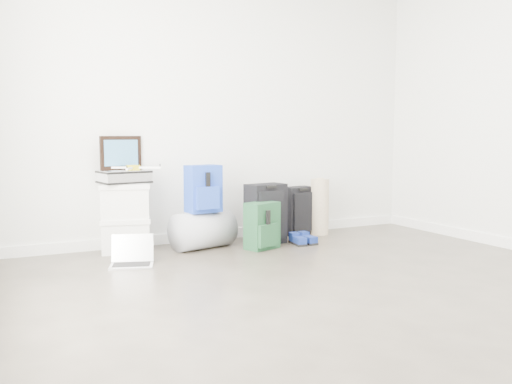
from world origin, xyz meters
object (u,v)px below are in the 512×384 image
laptop (132,258)px  boxes_stack (125,217)px  briefcase (124,177)px  carry_on (298,211)px  duffel_bag (203,230)px  large_suitcase (266,214)px

laptop → boxes_stack: bearing=100.9°
briefcase → carry_on: (1.86, 0.03, -0.43)m
briefcase → boxes_stack: bearing=0.0°
boxes_stack → duffel_bag: 0.72m
carry_on → briefcase: bearing=172.9°
large_suitcase → carry_on: (0.54, 0.29, -0.04)m
boxes_stack → carry_on: (1.86, 0.03, -0.06)m
briefcase → large_suitcase: (1.32, -0.25, -0.39)m
briefcase → duffel_bag: (0.68, -0.19, -0.51)m
boxes_stack → briefcase: size_ratio=1.50×
duffel_bag → boxes_stack: bearing=150.6°
duffel_bag → laptop: size_ratio=1.40×
duffel_bag → carry_on: carry_on is taller
boxes_stack → laptop: size_ratio=1.56×
briefcase → laptop: bearing=-106.9°
carry_on → laptop: size_ratio=1.28×
briefcase → carry_on: bearing=-8.2°
briefcase → duffel_bag: bearing=-25.0°
large_suitcase → boxes_stack: bearing=158.6°
laptop → carry_on: bearing=35.5°
duffel_bag → carry_on: (1.18, 0.22, 0.08)m
boxes_stack → duffel_bag: bearing=-3.4°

